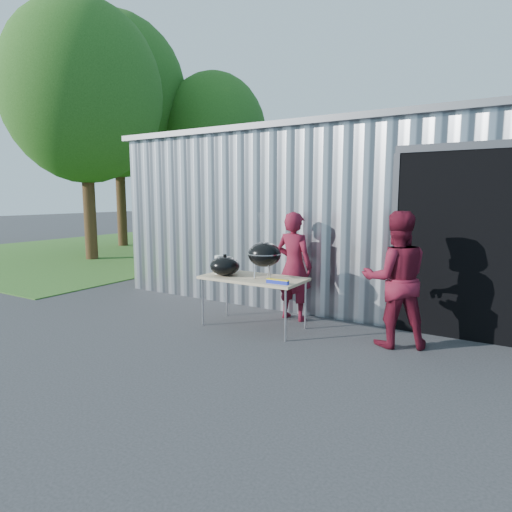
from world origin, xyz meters
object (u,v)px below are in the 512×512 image
Objects in this scene: folding_table at (253,280)px; person_cook at (294,266)px; kettle_grill at (264,250)px; person_bystander at (396,279)px.

folding_table is 0.77m from person_cook.
kettle_grill reaches higher than person_cook.
kettle_grill is 1.81m from person_bystander.
kettle_grill is (0.19, -0.01, 0.45)m from folding_table.
kettle_grill is at bearing 86.27° from person_cook.
folding_table is at bearing 71.93° from person_cook.
kettle_grill is at bearing -17.05° from person_bystander.
person_bystander is at bearing 9.32° from kettle_grill.
person_cook is at bearing 80.03° from kettle_grill.
kettle_grill is 0.56× the size of person_cook.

